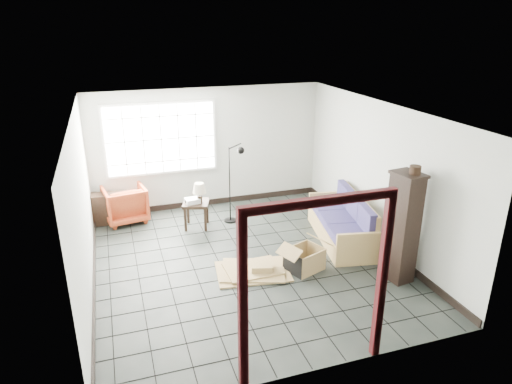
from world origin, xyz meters
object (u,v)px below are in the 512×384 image
object	(u,v)px
side_table	(196,206)
tall_shelf	(402,227)
armchair	(125,202)
futon_sofa	(344,224)

from	to	relation	value
side_table	tall_shelf	size ratio (longest dim) A/B	0.34
armchair	tall_shelf	xyz separation A→B (m)	(4.00, -3.66, 0.50)
tall_shelf	futon_sofa	bearing A→B (deg)	88.24
armchair	tall_shelf	size ratio (longest dim) A/B	0.46
futon_sofa	armchair	bearing A→B (deg)	161.36
futon_sofa	armchair	xyz separation A→B (m)	(-3.84, 2.17, 0.09)
armchair	side_table	distance (m)	1.53
futon_sofa	armchair	world-z (taller)	futon_sofa
futon_sofa	armchair	size ratio (longest dim) A/B	2.54
armchair	side_table	bearing A→B (deg)	141.15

